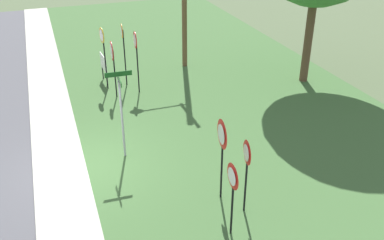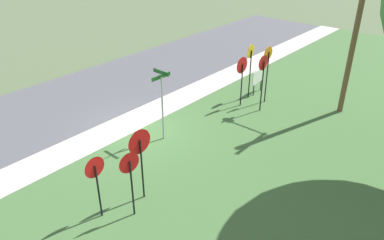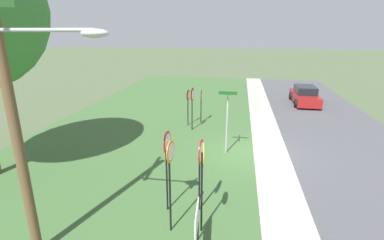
{
  "view_description": "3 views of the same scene",
  "coord_description": "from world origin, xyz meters",
  "px_view_note": "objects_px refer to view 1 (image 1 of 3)",
  "views": [
    {
      "loc": [
        11.79,
        -0.66,
        7.74
      ],
      "look_at": [
        0.58,
        3.32,
        1.41
      ],
      "focal_mm": 40.53,
      "sensor_mm": 36.0,
      "label": 1
    },
    {
      "loc": [
        9.13,
        10.85,
        7.98
      ],
      "look_at": [
        0.09,
        3.09,
        1.64
      ],
      "focal_mm": 35.5,
      "sensor_mm": 36.0,
      "label": 2
    },
    {
      "loc": [
        -12.83,
        0.83,
        5.57
      ],
      "look_at": [
        -0.06,
        2.92,
        1.53
      ],
      "focal_mm": 27.09,
      "sensor_mm": 36.0,
      "label": 3
    }
  ],
  "objects_px": {
    "stop_sign_far_left": "(123,43)",
    "stop_sign_far_center": "(136,49)",
    "street_name_post": "(121,108)",
    "stop_sign_near_right": "(113,57)",
    "yield_sign_far_left": "(232,184)",
    "stop_sign_near_left": "(103,46)",
    "notice_board": "(104,64)",
    "yield_sign_near_left": "(222,141)",
    "yield_sign_near_right": "(246,161)"
  },
  "relations": [
    {
      "from": "stop_sign_far_left",
      "to": "stop_sign_far_center",
      "type": "bearing_deg",
      "value": 24.17
    },
    {
      "from": "stop_sign_far_left",
      "to": "street_name_post",
      "type": "xyz_separation_m",
      "value": [
        5.76,
        -1.25,
        -0.2
      ]
    },
    {
      "from": "street_name_post",
      "to": "stop_sign_near_right",
      "type": "bearing_deg",
      "value": 174.29
    },
    {
      "from": "yield_sign_far_left",
      "to": "street_name_post",
      "type": "height_order",
      "value": "street_name_post"
    },
    {
      "from": "stop_sign_near_left",
      "to": "yield_sign_far_left",
      "type": "height_order",
      "value": "stop_sign_near_left"
    },
    {
      "from": "yield_sign_far_left",
      "to": "notice_board",
      "type": "distance_m",
      "value": 11.0
    },
    {
      "from": "yield_sign_near_left",
      "to": "street_name_post",
      "type": "relative_size",
      "value": 0.84
    },
    {
      "from": "street_name_post",
      "to": "stop_sign_near_left",
      "type": "bearing_deg",
      "value": 177.53
    },
    {
      "from": "stop_sign_far_center",
      "to": "yield_sign_near_right",
      "type": "relative_size",
      "value": 1.22
    },
    {
      "from": "yield_sign_near_left",
      "to": "stop_sign_near_left",
      "type": "bearing_deg",
      "value": -164.04
    },
    {
      "from": "stop_sign_near_left",
      "to": "stop_sign_near_right",
      "type": "relative_size",
      "value": 1.13
    },
    {
      "from": "stop_sign_near_left",
      "to": "stop_sign_far_center",
      "type": "distance_m",
      "value": 1.48
    },
    {
      "from": "stop_sign_far_center",
      "to": "street_name_post",
      "type": "height_order",
      "value": "street_name_post"
    },
    {
      "from": "notice_board",
      "to": "stop_sign_near_left",
      "type": "bearing_deg",
      "value": -7.06
    },
    {
      "from": "stop_sign_near_right",
      "to": "street_name_post",
      "type": "relative_size",
      "value": 0.82
    },
    {
      "from": "stop_sign_near_left",
      "to": "stop_sign_far_center",
      "type": "relative_size",
      "value": 1.02
    },
    {
      "from": "yield_sign_near_right",
      "to": "street_name_post",
      "type": "bearing_deg",
      "value": -138.33
    },
    {
      "from": "stop_sign_near_right",
      "to": "yield_sign_near_left",
      "type": "relative_size",
      "value": 0.97
    },
    {
      "from": "stop_sign_far_left",
      "to": "notice_board",
      "type": "xyz_separation_m",
      "value": [
        -0.67,
        -0.83,
        -1.11
      ]
    },
    {
      "from": "stop_sign_far_left",
      "to": "notice_board",
      "type": "distance_m",
      "value": 1.54
    },
    {
      "from": "stop_sign_near_right",
      "to": "stop_sign_far_left",
      "type": "distance_m",
      "value": 1.32
    },
    {
      "from": "stop_sign_far_center",
      "to": "street_name_post",
      "type": "bearing_deg",
      "value": -15.9
    },
    {
      "from": "stop_sign_far_center",
      "to": "stop_sign_far_left",
      "type": "bearing_deg",
      "value": -158.63
    },
    {
      "from": "stop_sign_near_left",
      "to": "stop_sign_far_left",
      "type": "xyz_separation_m",
      "value": [
        -0.12,
        0.87,
        0.0
      ]
    },
    {
      "from": "stop_sign_near_right",
      "to": "yield_sign_near_right",
      "type": "xyz_separation_m",
      "value": [
        8.43,
        1.86,
        -0.14
      ]
    },
    {
      "from": "stop_sign_near_right",
      "to": "notice_board",
      "type": "relative_size",
      "value": 1.92
    },
    {
      "from": "yield_sign_far_left",
      "to": "street_name_post",
      "type": "distance_m",
      "value": 4.81
    },
    {
      "from": "stop_sign_far_left",
      "to": "street_name_post",
      "type": "distance_m",
      "value": 5.89
    },
    {
      "from": "stop_sign_far_center",
      "to": "street_name_post",
      "type": "relative_size",
      "value": 0.91
    },
    {
      "from": "stop_sign_far_left",
      "to": "stop_sign_far_center",
      "type": "distance_m",
      "value": 1.03
    },
    {
      "from": "stop_sign_far_center",
      "to": "stop_sign_near_left",
      "type": "bearing_deg",
      "value": -122.99
    },
    {
      "from": "stop_sign_near_left",
      "to": "street_name_post",
      "type": "height_order",
      "value": "street_name_post"
    },
    {
      "from": "yield_sign_near_left",
      "to": "yield_sign_far_left",
      "type": "distance_m",
      "value": 1.5
    },
    {
      "from": "stop_sign_near_left",
      "to": "notice_board",
      "type": "distance_m",
      "value": 1.36
    },
    {
      "from": "stop_sign_near_right",
      "to": "notice_board",
      "type": "xyz_separation_m",
      "value": [
        -1.79,
        -0.15,
        -0.92
      ]
    },
    {
      "from": "stop_sign_near_left",
      "to": "yield_sign_near_right",
      "type": "distance_m",
      "value": 9.66
    },
    {
      "from": "stop_sign_near_right",
      "to": "stop_sign_far_left",
      "type": "xyz_separation_m",
      "value": [
        -1.12,
        0.67,
        0.2
      ]
    },
    {
      "from": "stop_sign_near_left",
      "to": "street_name_post",
      "type": "bearing_deg",
      "value": -10.59
    },
    {
      "from": "stop_sign_far_center",
      "to": "notice_board",
      "type": "relative_size",
      "value": 2.13
    },
    {
      "from": "yield_sign_near_left",
      "to": "yield_sign_far_left",
      "type": "xyz_separation_m",
      "value": [
        1.43,
        -0.32,
        -0.32
      ]
    },
    {
      "from": "stop_sign_far_left",
      "to": "yield_sign_near_right",
      "type": "bearing_deg",
      "value": 12.34
    },
    {
      "from": "yield_sign_near_right",
      "to": "yield_sign_near_left",
      "type": "bearing_deg",
      "value": -144.54
    },
    {
      "from": "yield_sign_far_left",
      "to": "stop_sign_near_left",
      "type": "bearing_deg",
      "value": -171.4
    },
    {
      "from": "stop_sign_near_right",
      "to": "yield_sign_near_right",
      "type": "bearing_deg",
      "value": 15.01
    },
    {
      "from": "stop_sign_far_left",
      "to": "yield_sign_near_right",
      "type": "xyz_separation_m",
      "value": [
        9.55,
        1.19,
        -0.33
      ]
    },
    {
      "from": "stop_sign_near_left",
      "to": "yield_sign_near_left",
      "type": "distance_m",
      "value": 8.85
    },
    {
      "from": "yield_sign_near_right",
      "to": "street_name_post",
      "type": "xyz_separation_m",
      "value": [
        -3.79,
        -2.44,
        0.14
      ]
    },
    {
      "from": "stop_sign_far_center",
      "to": "notice_board",
      "type": "height_order",
      "value": "stop_sign_far_center"
    },
    {
      "from": "yield_sign_near_right",
      "to": "street_name_post",
      "type": "relative_size",
      "value": 0.74
    },
    {
      "from": "stop_sign_near_left",
      "to": "stop_sign_near_right",
      "type": "distance_m",
      "value": 1.04
    }
  ]
}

